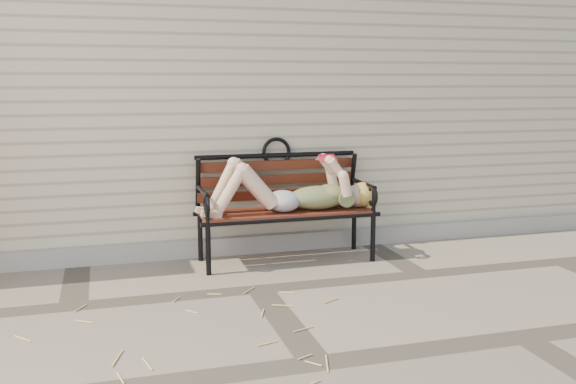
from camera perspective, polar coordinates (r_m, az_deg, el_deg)
name	(u,v)px	position (r m, az deg, el deg)	size (l,w,h in m)	color
ground	(260,289)	(4.57, -2.51, -8.62)	(80.00, 80.00, 0.00)	#786C5C
house_wall	(195,76)	(7.28, -8.28, 10.18)	(8.00, 4.00, 3.00)	#C3B698
foundation_strip	(233,245)	(5.45, -4.94, -4.74)	(8.00, 0.10, 0.15)	gray
garden_bench	(283,192)	(5.21, -0.43, -0.03)	(1.52, 0.60, 0.98)	black
reading_woman	(289,191)	(5.10, 0.07, 0.12)	(1.43, 0.33, 0.45)	#0A314A
straw_scatter	(94,345)	(3.79, -16.84, -12.92)	(2.93, 1.80, 0.01)	#D5C168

